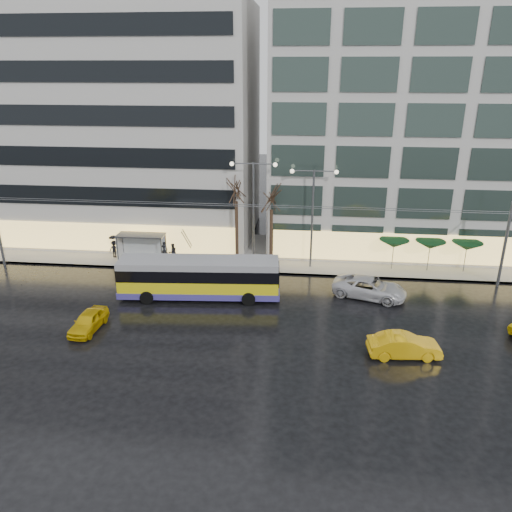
# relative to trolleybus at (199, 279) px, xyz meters

# --- Properties ---
(ground) EXTENTS (140.00, 140.00, 0.00)m
(ground) POSITION_rel_trolleybus_xyz_m (1.38, -3.96, -1.51)
(ground) COLOR black
(ground) RESTS_ON ground
(sidewalk) EXTENTS (80.00, 10.00, 0.15)m
(sidewalk) POSITION_rel_trolleybus_xyz_m (3.38, 10.04, -1.44)
(sidewalk) COLOR gray
(sidewalk) RESTS_ON ground
(kerb) EXTENTS (80.00, 0.10, 0.15)m
(kerb) POSITION_rel_trolleybus_xyz_m (3.38, 5.09, -1.44)
(kerb) COLOR slate
(kerb) RESTS_ON ground
(building_left) EXTENTS (34.00, 14.00, 22.00)m
(building_left) POSITION_rel_trolleybus_xyz_m (-14.62, 15.04, 9.64)
(building_left) COLOR #B9B6B0
(building_left) RESTS_ON sidewalk
(building_right) EXTENTS (32.00, 14.00, 25.00)m
(building_right) POSITION_rel_trolleybus_xyz_m (20.38, 15.04, 11.14)
(building_right) COLOR #B9B6B0
(building_right) RESTS_ON sidewalk
(trolleybus) EXTENTS (12.21, 4.95, 5.59)m
(trolleybus) POSITION_rel_trolleybus_xyz_m (0.00, 0.00, 0.00)
(trolleybus) COLOR yellow
(trolleybus) RESTS_ON ground
(catenary) EXTENTS (42.24, 5.12, 7.00)m
(catenary) POSITION_rel_trolleybus_xyz_m (2.38, 3.98, 2.74)
(catenary) COLOR #595B60
(catenary) RESTS_ON ground
(bus_shelter) EXTENTS (4.20, 1.60, 2.51)m
(bus_shelter) POSITION_rel_trolleybus_xyz_m (-7.00, 6.73, 0.45)
(bus_shelter) COLOR #595B60
(bus_shelter) RESTS_ON sidewalk
(street_lamp_near) EXTENTS (3.96, 0.36, 9.03)m
(street_lamp_near) POSITION_rel_trolleybus_xyz_m (3.38, 6.84, 4.48)
(street_lamp_near) COLOR #595B60
(street_lamp_near) RESTS_ON sidewalk
(street_lamp_far) EXTENTS (3.96, 0.36, 8.53)m
(street_lamp_far) POSITION_rel_trolleybus_xyz_m (8.38, 6.84, 4.20)
(street_lamp_far) COLOR #595B60
(street_lamp_far) RESTS_ON sidewalk
(tree_a) EXTENTS (3.20, 3.20, 8.40)m
(tree_a) POSITION_rel_trolleybus_xyz_m (1.88, 7.04, 5.57)
(tree_a) COLOR black
(tree_a) RESTS_ON sidewalk
(tree_b) EXTENTS (3.20, 3.20, 7.70)m
(tree_b) POSITION_rel_trolleybus_xyz_m (4.88, 7.24, 4.89)
(tree_b) COLOR black
(tree_b) RESTS_ON sidewalk
(parasol_a) EXTENTS (2.50, 2.50, 2.65)m
(parasol_a) POSITION_rel_trolleybus_xyz_m (15.38, 7.04, 0.93)
(parasol_a) COLOR #595B60
(parasol_a) RESTS_ON sidewalk
(parasol_b) EXTENTS (2.50, 2.50, 2.65)m
(parasol_b) POSITION_rel_trolleybus_xyz_m (18.38, 7.04, 0.93)
(parasol_b) COLOR #595B60
(parasol_b) RESTS_ON sidewalk
(parasol_c) EXTENTS (2.50, 2.50, 2.65)m
(parasol_c) POSITION_rel_trolleybus_xyz_m (21.38, 7.04, 0.93)
(parasol_c) COLOR #595B60
(parasol_c) RESTS_ON sidewalk
(taxi_a) EXTENTS (1.75, 3.85, 1.28)m
(taxi_a) POSITION_rel_trolleybus_xyz_m (-6.35, -5.73, -0.87)
(taxi_a) COLOR gold
(taxi_a) RESTS_ON ground
(taxi_b) EXTENTS (4.49, 1.92, 1.44)m
(taxi_b) POSITION_rel_trolleybus_xyz_m (14.09, -6.84, -0.79)
(taxi_b) COLOR #DDA30B
(taxi_b) RESTS_ON ground
(sedan_silver) EXTENTS (6.06, 4.12, 1.54)m
(sedan_silver) POSITION_rel_trolleybus_xyz_m (12.88, 1.42, -0.74)
(sedan_silver) COLOR silver
(sedan_silver) RESTS_ON ground
(pedestrian_a) EXTENTS (1.23, 1.25, 2.19)m
(pedestrian_a) POSITION_rel_trolleybus_xyz_m (-4.80, 7.28, 0.09)
(pedestrian_a) COLOR black
(pedestrian_a) RESTS_ON sidewalk
(pedestrian_b) EXTENTS (1.01, 0.98, 1.64)m
(pedestrian_b) POSITION_rel_trolleybus_xyz_m (-3.92, 6.86, -0.54)
(pedestrian_b) COLOR black
(pedestrian_b) RESTS_ON sidewalk
(pedestrian_c) EXTENTS (1.11, 0.95, 2.11)m
(pedestrian_c) POSITION_rel_trolleybus_xyz_m (-9.46, 7.21, -0.25)
(pedestrian_c) COLOR black
(pedestrian_c) RESTS_ON sidewalk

